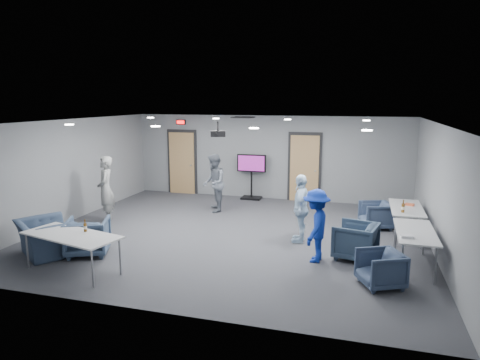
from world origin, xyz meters
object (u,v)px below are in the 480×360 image
(chair_right_b, at_px, (355,241))
(bottle_front, at_px, (85,227))
(person_b, at_px, (214,183))
(chair_right_a, at_px, (376,215))
(tv_stand, at_px, (251,174))
(person_a, at_px, (106,189))
(bottle_right, at_px, (403,208))
(person_c, at_px, (301,208))
(chair_front_a, at_px, (88,236))
(person_d, at_px, (316,226))
(table_right_a, at_px, (406,209))
(table_right_b, at_px, (415,233))
(projector, at_px, (218,133))
(chair_right_c, at_px, (380,269))
(chair_front_b, at_px, (45,238))
(table_front_left, at_px, (71,236))

(chair_right_b, height_order, bottle_front, bottle_front)
(person_b, height_order, chair_right_a, person_b)
(tv_stand, bearing_deg, person_a, -129.52)
(person_b, distance_m, bottle_right, 5.23)
(person_a, bearing_deg, chair_right_b, 53.58)
(person_c, height_order, chair_front_a, person_c)
(person_a, distance_m, tv_stand, 4.73)
(chair_right_b, bearing_deg, person_d, -52.09)
(person_a, height_order, table_right_a, person_a)
(bottle_front, bearing_deg, bottle_right, 28.23)
(chair_right_b, bearing_deg, person_c, -108.96)
(person_c, relative_size, chair_front_a, 1.84)
(chair_right_a, height_order, table_right_b, table_right_b)
(projector, bearing_deg, chair_right_c, -52.77)
(tv_stand, bearing_deg, projector, -88.84)
(person_d, height_order, bottle_front, person_d)
(table_right_b, bearing_deg, bottle_right, 5.18)
(tv_stand, bearing_deg, chair_right_c, -56.67)
(person_d, bearing_deg, chair_right_b, 121.09)
(person_b, bearing_deg, tv_stand, 140.70)
(person_c, bearing_deg, table_right_a, 110.37)
(chair_right_c, distance_m, projector, 4.88)
(person_d, relative_size, tv_stand, 1.01)
(person_c, relative_size, table_right_b, 0.92)
(person_b, bearing_deg, projector, 3.25)
(person_c, distance_m, projector, 2.65)
(person_d, distance_m, projector, 3.36)
(table_right_b, bearing_deg, person_b, 60.58)
(person_d, height_order, table_right_a, person_d)
(person_b, bearing_deg, bottle_right, 53.21)
(tv_stand, bearing_deg, chair_right_b, -53.55)
(chair_right_b, distance_m, bottle_right, 1.63)
(chair_front_b, bearing_deg, table_front_left, -172.85)
(table_right_a, xyz_separation_m, bottle_front, (-6.05, -3.71, 0.14))
(projector, bearing_deg, person_a, 161.39)
(person_c, bearing_deg, projector, -100.71)
(table_right_a, bearing_deg, bottle_right, 166.72)
(chair_right_c, distance_m, bottle_front, 5.46)
(chair_right_a, relative_size, projector, 1.69)
(table_front_left, bearing_deg, table_right_a, 45.67)
(person_b, distance_m, person_c, 3.42)
(table_right_a, bearing_deg, bottle_front, 121.51)
(table_right_a, xyz_separation_m, table_front_left, (-6.20, -3.92, 0.01))
(chair_front_b, bearing_deg, bottle_front, -161.52)
(person_a, height_order, bottle_right, person_a)
(bottle_right, relative_size, tv_stand, 0.20)
(person_c, xyz_separation_m, bottle_front, (-3.71, -2.72, 0.04))
(person_c, bearing_deg, person_d, 19.89)
(person_c, height_order, chair_right_a, person_c)
(table_right_a, bearing_deg, person_c, 112.87)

